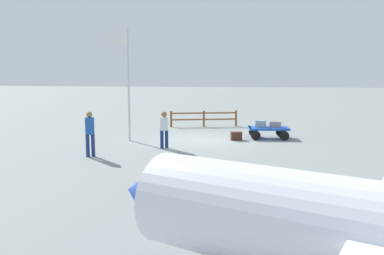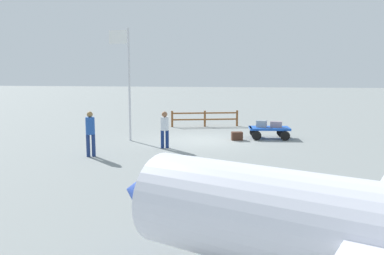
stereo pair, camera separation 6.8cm
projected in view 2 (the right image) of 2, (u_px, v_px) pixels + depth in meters
name	position (u px, v px, depth m)	size (l,w,h in m)	color
ground_plane	(203.00, 140.00, 18.83)	(120.00, 120.00, 0.00)	gray
luggage_cart	(269.00, 130.00, 19.33)	(1.98, 1.38, 0.54)	blue
suitcase_dark	(262.00, 124.00, 19.33)	(0.53, 0.47, 0.32)	gray
suitcase_navy	(276.00, 124.00, 19.24)	(0.57, 0.34, 0.29)	gray
suitcase_olive	(237.00, 136.00, 18.88)	(0.56, 0.43, 0.39)	#45281D
worker_lead	(165.00, 127.00, 16.85)	(0.43, 0.43, 1.55)	navy
worker_trailing	(90.00, 130.00, 15.18)	(0.44, 0.44, 1.72)	navy
airplane_near	(377.00, 239.00, 4.98)	(7.94, 6.29, 3.10)	white
flagpole	(127.00, 74.00, 18.36)	(0.98, 0.15, 5.13)	silver
wooden_fence	(205.00, 117.00, 23.39)	(3.81, 1.01, 0.93)	brown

